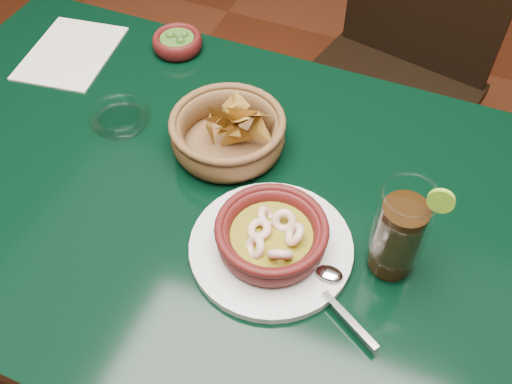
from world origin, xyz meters
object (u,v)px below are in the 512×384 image
at_px(dining_chair, 393,74).
at_px(chip_basket, 228,132).
at_px(shrimp_plate, 272,239).
at_px(dining_table, 191,217).
at_px(cola_drink, 399,233).

bearing_deg(dining_chair, chip_basket, -107.44).
distance_m(dining_chair, shrimp_plate, 0.82).
xyz_separation_m(shrimp_plate, chip_basket, (-0.15, 0.18, 0.01)).
relative_size(dining_table, shrimp_plate, 3.68).
bearing_deg(chip_basket, cola_drink, -21.73).
distance_m(dining_chair, cola_drink, 0.81).
bearing_deg(chip_basket, dining_table, -108.11).
bearing_deg(dining_table, chip_basket, 71.89).
relative_size(dining_chair, cola_drink, 5.07).
bearing_deg(cola_drink, dining_chair, 100.72).
xyz_separation_m(chip_basket, cola_drink, (0.33, -0.13, 0.04)).
height_order(dining_chair, chip_basket, dining_chair).
relative_size(dining_chair, chip_basket, 4.09).
xyz_separation_m(dining_table, shrimp_plate, (0.19, -0.07, 0.13)).
bearing_deg(dining_table, dining_chair, 72.46).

